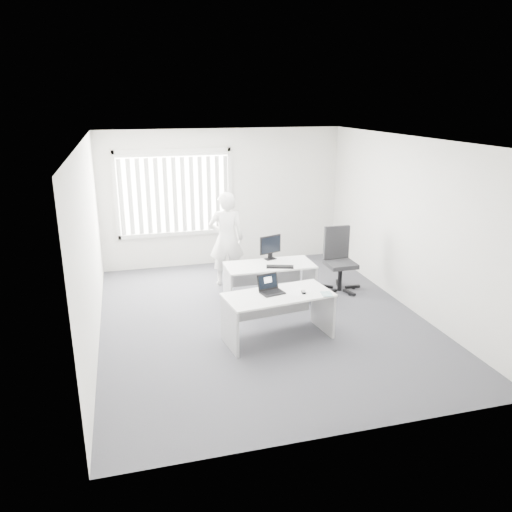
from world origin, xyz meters
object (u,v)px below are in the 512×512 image
object	(u,v)px
office_chair	(339,271)
laptop	(272,285)
desk_far	(269,275)
person	(226,239)
desk_near	(278,307)
monitor	(270,247)

from	to	relation	value
office_chair	laptop	world-z (taller)	office_chair
desk_far	person	size ratio (longest dim) A/B	0.85
desk_near	desk_far	xyz separation A→B (m)	(0.28, 1.37, -0.01)
desk_far	person	xyz separation A→B (m)	(-0.53, 1.03, 0.39)
desk_near	monitor	size ratio (longest dim) A/B	3.80
desk_far	laptop	size ratio (longest dim) A/B	4.63
desk_near	office_chair	distance (m)	2.31
laptop	monitor	bearing A→B (deg)	61.72
desk_near	person	bearing A→B (deg)	88.31
desk_far	person	distance (m)	1.22
office_chair	laptop	xyz separation A→B (m)	(-1.74, -1.55, 0.47)
person	monitor	world-z (taller)	person
desk_near	monitor	bearing A→B (deg)	69.66
person	desk_far	bearing A→B (deg)	125.49
desk_near	monitor	xyz separation A→B (m)	(0.37, 1.64, 0.39)
desk_near	laptop	size ratio (longest dim) A/B	4.99
desk_near	monitor	distance (m)	1.72
desk_near	office_chair	xyz separation A→B (m)	(1.67, 1.59, -0.14)
desk_far	monitor	bearing A→B (deg)	71.69
office_chair	person	world-z (taller)	person
office_chair	desk_far	bearing A→B (deg)	-170.31
desk_near	laptop	xyz separation A→B (m)	(-0.07, 0.05, 0.32)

